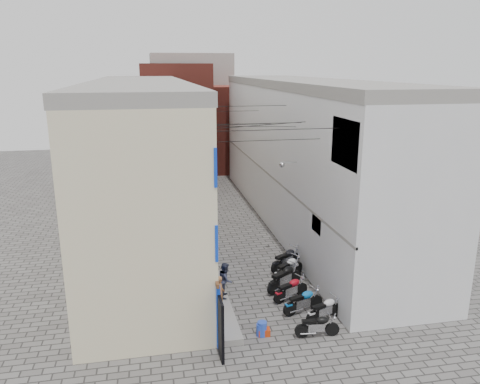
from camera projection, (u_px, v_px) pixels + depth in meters
ground at (286, 340)px, 17.19m from camera, size 90.00×90.00×0.00m
plinth at (194, 226)px, 29.09m from camera, size 0.90×26.00×0.25m
building_left at (143, 159)px, 27.35m from camera, size 5.10×27.00×9.00m
building_right at (305, 153)px, 29.28m from camera, size 5.94×26.00×9.00m
building_far_brick_left at (176, 121)px, 42.04m from camera, size 6.00×6.00×10.00m
building_far_brick_right at (227, 128)px, 45.14m from camera, size 5.00×6.00×8.00m
building_far_concrete at (192, 109)px, 47.97m from camera, size 8.00×5.00×11.00m
far_shopfront at (203, 168)px, 40.75m from camera, size 2.00×0.30×2.40m
overhead_wires at (244, 123)px, 22.58m from camera, size 5.80×13.02×1.32m
motorcycle_a at (317, 325)px, 17.32m from camera, size 1.74×0.70×0.98m
motorcycle_b at (325, 308)px, 18.43m from camera, size 1.89×1.13×1.04m
motorcycle_c at (303, 300)px, 19.03m from camera, size 1.97×1.11×1.09m
motorcycle_d at (291, 288)px, 20.10m from camera, size 1.92×1.30×1.07m
motorcycle_e at (285, 276)px, 20.99m from camera, size 2.19×1.76×1.26m
motorcycle_f at (288, 267)px, 22.04m from camera, size 2.03×1.66×1.17m
motorcycle_g at (287, 258)px, 23.04m from camera, size 2.13×1.64×1.21m
person_a at (220, 293)px, 18.66m from camera, size 0.37×0.55×1.48m
person_b at (225, 280)px, 19.80m from camera, size 0.74×0.86×1.52m
water_jug_near at (260, 330)px, 17.44m from camera, size 0.38×0.38×0.48m
water_jug_far at (262, 329)px, 17.44m from camera, size 0.38×0.38×0.56m
red_crate at (264, 332)px, 17.49m from camera, size 0.47×0.37×0.27m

